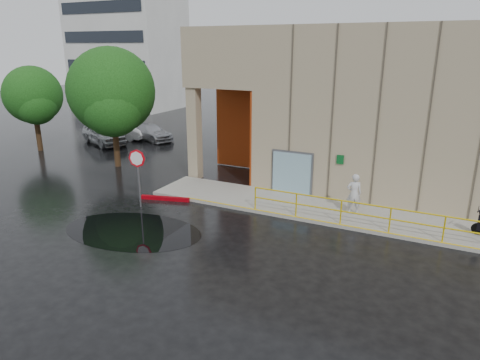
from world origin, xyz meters
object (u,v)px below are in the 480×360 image
Objects in this scene: person at (354,194)px; red_curb at (165,198)px; car_b at (121,130)px; tree_near at (112,95)px; car_c at (150,132)px; stop_sign at (138,166)px; car_a at (104,133)px; tree_far at (34,97)px.

person is 0.73× the size of red_curb.
tree_near is (5.38, -6.51, 3.66)m from car_b.
car_c is (-17.62, 8.85, -0.40)m from person.
car_a is at bearing 153.24° from stop_sign.
car_c is at bearing -81.48° from car_b.
car_b is at bearing 138.58° from red_curb.
red_curb is 0.51× the size of car_a.
tree_near is at bearing -142.27° from car_c.
red_curb is at bearing -139.45° from car_b.
red_curb is 15.27m from car_b.
tree_far is (-22.35, 2.56, 2.70)m from person.
stop_sign reaches higher than red_curb.
car_a is 1.96m from car_b.
person reaches higher than car_b.
tree_near is 1.22× the size of tree_far.
tree_near is at bearing -6.62° from tree_far.
tree_far is at bearing 148.74° from car_b.
person is at bearing 33.34° from stop_sign.
person is at bearing -6.48° from tree_near.
stop_sign is 0.57× the size of car_a.
red_curb is 0.55× the size of car_c.
car_b is 9.20m from tree_near.
stop_sign is at bearing -40.86° from tree_near.
tree_near reaches higher than red_curb.
person is 15.03m from tree_near.
car_c is 8.66m from tree_near.
red_curb is at bearing -30.61° from tree_near.
stop_sign is at bearing -144.00° from car_b.
red_curb is at bearing -101.56° from car_a.
red_curb is 8.24m from tree_near.
stop_sign reaches higher than car_b.
person is 21.55m from car_b.
person is at bearing -83.32° from car_a.
tree_near is at bearing 153.12° from stop_sign.
stop_sign reaches higher than person.
tree_near is (3.05, -7.20, 3.73)m from car_c.
red_curb is 0.41× the size of tree_far.
car_a is (-19.88, 6.21, -0.23)m from person.
tree_far is at bearing 162.03° from red_curb.
car_b is at bearing -44.04° from person.
tree_near reaches higher than car_b.
tree_far reaches higher than car_a.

